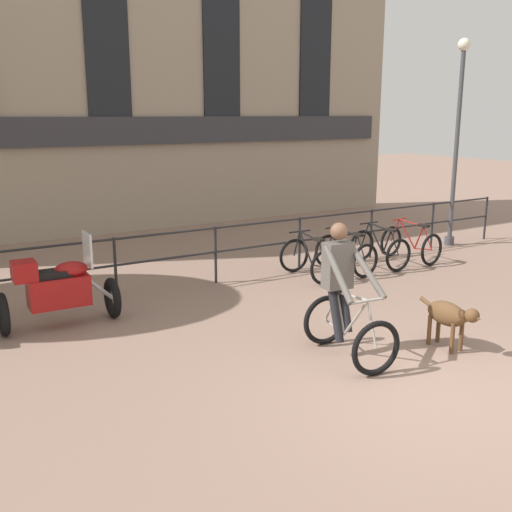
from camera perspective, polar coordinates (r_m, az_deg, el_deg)
name	(u,v)px	position (r m, az deg, el deg)	size (l,w,h in m)	color
ground_plane	(434,391)	(7.14, 16.60, -12.26)	(60.00, 60.00, 0.00)	#8E7060
canal_railing	(215,245)	(10.85, -3.89, 1.06)	(15.05, 0.05, 1.05)	#232326
building_facade	(101,12)	(16.14, -14.56, 21.57)	(18.00, 0.72, 10.91)	gray
cyclist_with_bike	(344,298)	(7.63, 8.41, -3.98)	(0.80, 1.23, 1.70)	black
dog	(449,315)	(8.23, 17.94, -5.39)	(0.28, 0.99, 0.65)	brown
parked_motorcycle	(58,289)	(9.08, -18.36, -3.03)	(1.68, 0.66, 1.35)	black
parked_bicycle_near_lamp	(309,260)	(11.24, 5.11, -0.36)	(0.71, 1.14, 0.86)	black
parked_bicycle_mid_left	(346,254)	(11.78, 8.55, 0.18)	(0.74, 1.16, 0.86)	black
parked_bicycle_mid_right	(380,249)	(12.36, 11.69, 0.66)	(0.68, 1.12, 0.86)	black
parked_bicycle_far_end	(411,244)	(12.97, 14.54, 1.11)	(0.78, 1.18, 0.86)	black
street_lamp	(457,133)	(14.57, 18.63, 11.04)	(0.28, 0.28, 4.64)	#424247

